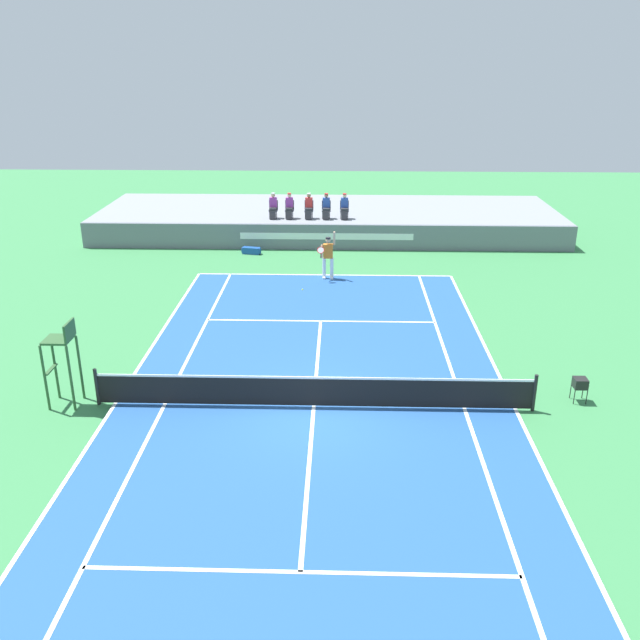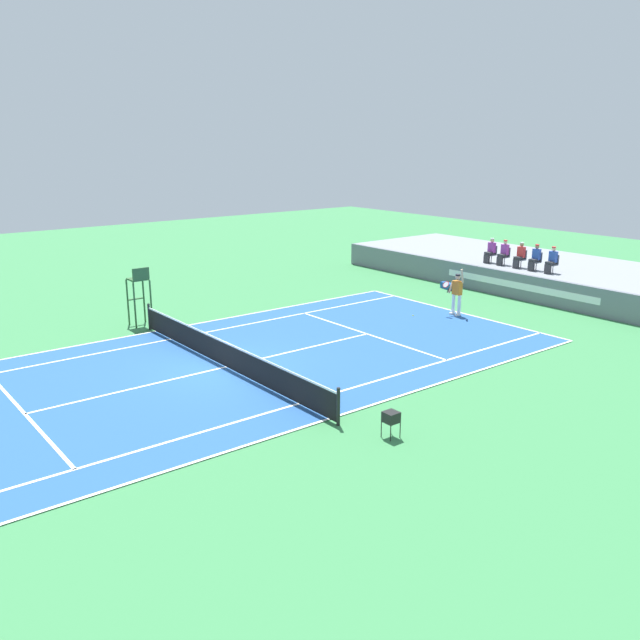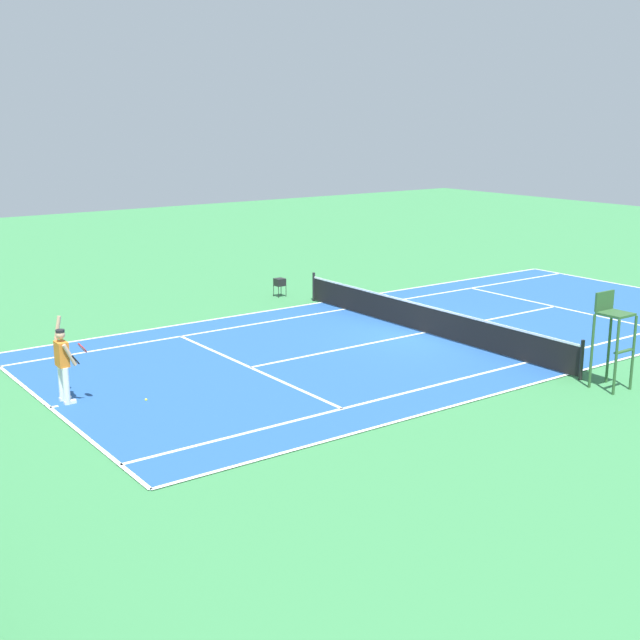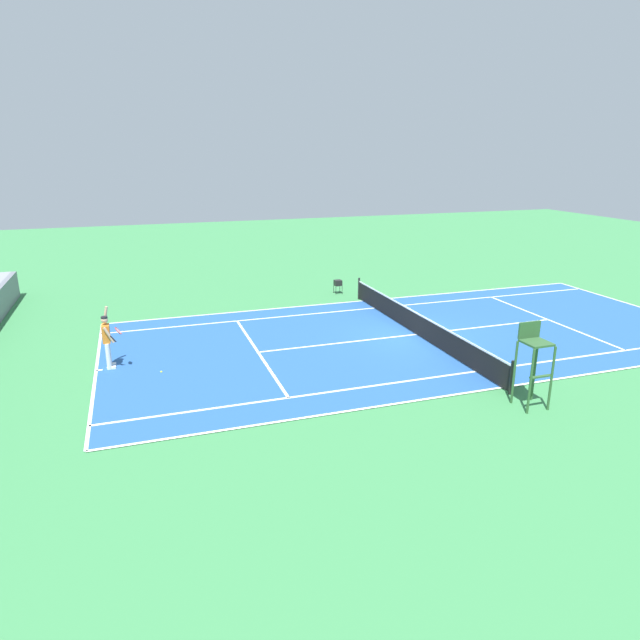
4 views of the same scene
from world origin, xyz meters
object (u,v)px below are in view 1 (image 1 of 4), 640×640
Objects in this scene: umpire_chair at (62,352)px; spectator_seated_1 at (289,206)px; spectator_seated_3 at (326,207)px; spectator_seated_2 at (309,207)px; tennis_player at (328,256)px; equipment_bag at (251,251)px; spectator_seated_0 at (273,206)px; ball_hopper at (580,383)px; tennis_ball at (302,290)px; spectator_seated_4 at (344,207)px.

spectator_seated_1 is at bearing 74.35° from umpire_chair.
spectator_seated_1 is at bearing 180.00° from spectator_seated_3.
spectator_seated_1 and spectator_seated_2 have the same top height.
spectator_seated_1 reaches higher than tennis_player.
tennis_player is (2.05, -5.91, -0.87)m from spectator_seated_1.
spectator_seated_3 is at bearing 31.02° from equipment_bag.
spectator_seated_2 is at bearing 71.41° from umpire_chair.
spectator_seated_0 is at bearing 76.88° from umpire_chair.
spectator_seated_2 is (0.98, 0.00, 0.00)m from spectator_seated_1.
spectator_seated_3 is 18.37m from ball_hopper.
spectator_seated_2 is 18.74m from ball_hopper.
tennis_ball is 11.58m from umpire_chair.
equipment_bag is (-2.76, 5.37, 0.13)m from tennis_ball.
spectator_seated_2 is 7.73m from tennis_ball.
tennis_player is 13.38m from umpire_chair.
spectator_seated_2 is at bearing 0.00° from spectator_seated_1.
spectator_seated_2 is at bearing 0.00° from spectator_seated_0.
tennis_player is (-0.71, -5.91, -0.87)m from spectator_seated_4.
ball_hopper is (9.24, -16.77, -1.29)m from spectator_seated_1.
spectator_seated_3 reaches higher than equipment_bag.
spectator_seated_4 reaches higher than umpire_chair.
tennis_player is at bearing -79.69° from spectator_seated_2.
tennis_ball is (-1.71, -7.51, -1.83)m from spectator_seated_4.
equipment_bag is (-2.69, -2.14, -1.70)m from spectator_seated_2.
spectator_seated_0 is at bearing 180.00° from spectator_seated_3.
spectator_seated_3 is at bearing 91.98° from tennis_player.
spectator_seated_2 is 1.00× the size of spectator_seated_4.
umpire_chair is at bearing -108.59° from spectator_seated_2.
spectator_seated_4 reaches higher than tennis_ball.
spectator_seated_4 is (1.78, 0.00, 0.00)m from spectator_seated_2.
equipment_bag is (-4.47, -2.14, -1.70)m from spectator_seated_4.
spectator_seated_4 reaches higher than ball_hopper.
ball_hopper is at bearing -59.06° from spectator_seated_0.
spectator_seated_4 is 5.24m from equipment_bag.
equipment_bag is 1.35× the size of ball_hopper.
spectator_seated_3 is at bearing 0.00° from spectator_seated_2.
spectator_seated_2 is 0.52× the size of umpire_chair.
equipment_bag reaches higher than tennis_ball.
tennis_player is 2.98× the size of ball_hopper.
equipment_bag is (-3.56, -2.14, -1.70)m from spectator_seated_3.
spectator_seated_2 is 18.60× the size of tennis_ball.
spectator_seated_1 is 6.31m from tennis_player.
spectator_seated_4 is 18.60× the size of tennis_ball.
spectator_seated_2 and spectator_seated_4 have the same top height.
spectator_seated_0 is 1.79m from spectator_seated_2.
tennis_ball is (1.87, -7.51, -1.83)m from spectator_seated_0.
spectator_seated_0 reaches higher than tennis_ball.
tennis_player reaches higher than ball_hopper.
ball_hopper is (6.47, -16.77, -1.29)m from spectator_seated_4.
spectator_seated_1 is (0.82, 0.00, 0.00)m from spectator_seated_0.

